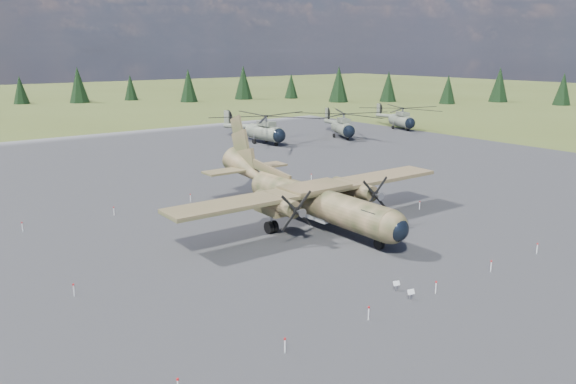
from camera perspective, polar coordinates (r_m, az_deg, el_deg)
ground at (r=45.22m, az=-0.42°, el=-5.27°), size 500.00×500.00×0.00m
apron at (r=53.19m, az=-6.88°, el=-2.37°), size 120.00×120.00×0.04m
transport_plane at (r=49.92m, az=2.01°, el=-0.23°), size 27.83×25.34×9.20m
helicopter_near at (r=93.14m, az=-2.42°, el=6.97°), size 19.84×22.74×4.79m
helicopter_mid at (r=99.79m, az=5.59°, el=7.26°), size 23.27×23.27×4.46m
helicopter_far at (r=112.81m, az=11.46°, el=7.79°), size 21.53×21.55×4.30m
info_placard_left at (r=37.19m, az=10.94°, el=-9.19°), size 0.48×0.30×0.70m
info_placard_right at (r=36.07m, az=12.36°, el=-9.99°), size 0.50×0.30×0.73m
barrier_fence at (r=44.74m, az=-0.84°, el=-4.80°), size 33.12×29.62×0.85m
treeline at (r=44.29m, az=-7.90°, el=0.79°), size 286.09×284.86×10.84m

